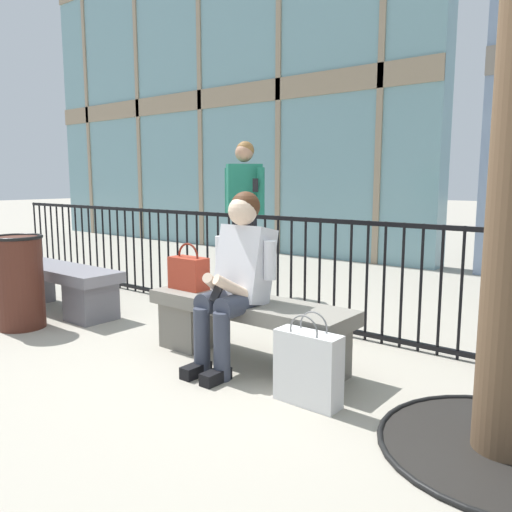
{
  "coord_description": "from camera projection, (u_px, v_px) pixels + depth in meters",
  "views": [
    {
      "loc": [
        2.26,
        -2.73,
        1.29
      ],
      "look_at": [
        0.0,
        0.1,
        0.75
      ],
      "focal_mm": 36.03,
      "sensor_mm": 36.0,
      "label": 1
    }
  ],
  "objects": [
    {
      "name": "bystander_at_railing",
      "position": [
        244.0,
        206.0,
        5.74
      ],
      "size": [
        0.55,
        0.43,
        1.71
      ],
      "color": "black",
      "rests_on": "ground"
    },
    {
      "name": "plaza_railing",
      "position": [
        319.0,
        274.0,
        4.37
      ],
      "size": [
        9.42,
        0.04,
        0.97
      ],
      "color": "black",
      "rests_on": "ground"
    },
    {
      "name": "stone_bench_far",
      "position": [
        58.0,
        284.0,
        5.07
      ],
      "size": [
        1.6,
        0.44,
        0.45
      ],
      "color": "slate",
      "rests_on": "ground"
    },
    {
      "name": "trash_can",
      "position": [
        19.0,
        281.0,
        4.46
      ],
      "size": [
        0.43,
        0.43,
        0.82
      ],
      "color": "#4C2319",
      "rests_on": "ground"
    },
    {
      "name": "building_facade_left",
      "position": [
        206.0,
        8.0,
        9.71
      ],
      "size": [
        9.3,
        0.43,
        9.0
      ],
      "color": "#729EA8",
      "rests_on": "ground"
    },
    {
      "name": "seated_person_with_phone",
      "position": [
        236.0,
        274.0,
        3.5
      ],
      "size": [
        0.52,
        0.66,
        1.21
      ],
      "color": "#383D4C",
      "rests_on": "ground"
    },
    {
      "name": "stone_bench",
      "position": [
        247.0,
        324.0,
        3.66
      ],
      "size": [
        1.6,
        0.44,
        0.45
      ],
      "color": "gray",
      "rests_on": "ground"
    },
    {
      "name": "ground_plane",
      "position": [
        247.0,
        360.0,
        3.7
      ],
      "size": [
        60.0,
        60.0,
        0.0
      ],
      "primitive_type": "plane",
      "color": "#A8A091"
    },
    {
      "name": "shopping_bag",
      "position": [
        308.0,
        367.0,
        2.96
      ],
      "size": [
        0.4,
        0.15,
        0.54
      ],
      "color": "white",
      "rests_on": "ground"
    },
    {
      "name": "handbag_on_bench",
      "position": [
        189.0,
        272.0,
        3.96
      ],
      "size": [
        0.31,
        0.16,
        0.36
      ],
      "color": "#B23823",
      "rests_on": "stone_bench"
    }
  ]
}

